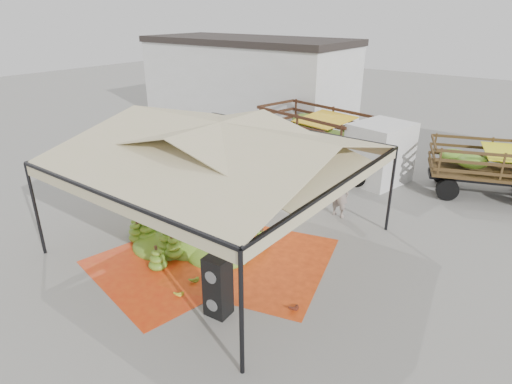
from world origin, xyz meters
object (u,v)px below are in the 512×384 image
Objects in this scene: vendor at (340,192)px; truck_left at (335,135)px; speaker_stack at (218,286)px; banana_heap at (192,223)px.

truck_left is (-2.67, 4.72, 0.66)m from vendor.
banana_heap is at bearing 139.12° from speaker_stack.
speaker_stack is 0.85× the size of vendor.
banana_heap is 2.74× the size of vendor.
speaker_stack reaches higher than banana_heap.
speaker_stack is at bearing -64.32° from truck_left.
truck_left reaches higher than vendor.
truck_left reaches higher than speaker_stack.
speaker_stack is (3.28, -2.36, 0.25)m from banana_heap.
vendor is at bearing 55.15° from banana_heap.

